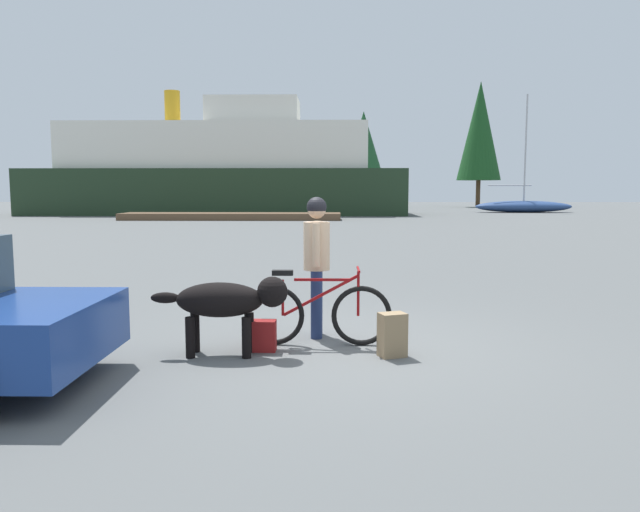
# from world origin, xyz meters

# --- Properties ---
(ground_plane) EXTENTS (160.00, 160.00, 0.00)m
(ground_plane) POSITION_xyz_m (0.00, 0.00, 0.00)
(ground_plane) COLOR #595B5B
(bicycle) EXTENTS (1.71, 0.44, 0.90)m
(bicycle) POSITION_xyz_m (-0.24, 0.02, 0.38)
(bicycle) COLOR black
(bicycle) RESTS_ON ground_plane
(person_cyclist) EXTENTS (0.32, 0.53, 1.71)m
(person_cyclist) POSITION_xyz_m (-0.25, 0.46, 1.03)
(person_cyclist) COLOR navy
(person_cyclist) RESTS_ON ground_plane
(dog) EXTENTS (1.49, 0.44, 0.87)m
(dog) POSITION_xyz_m (-1.19, -0.42, 0.60)
(dog) COLOR black
(dog) RESTS_ON ground_plane
(backpack) EXTENTS (0.33, 0.28, 0.48)m
(backpack) POSITION_xyz_m (0.60, -0.45, 0.24)
(backpack) COLOR #8C7251
(backpack) RESTS_ON ground_plane
(handbag_pannier) EXTENTS (0.32, 0.19, 0.35)m
(handbag_pannier) POSITION_xyz_m (-0.85, -0.25, 0.17)
(handbag_pannier) COLOR maroon
(handbag_pannier) RESTS_ON ground_plane
(dock_pier) EXTENTS (12.92, 2.53, 0.40)m
(dock_pier) POSITION_xyz_m (-6.03, 29.23, 0.20)
(dock_pier) COLOR brown
(dock_pier) RESTS_ON ground_plane
(ferry_boat) EXTENTS (26.65, 7.44, 8.79)m
(ferry_boat) POSITION_xyz_m (-8.20, 37.51, 3.10)
(ferry_boat) COLOR #1E331E
(ferry_boat) RESTS_ON ground_plane
(sailboat_moored) EXTENTS (7.50, 2.10, 9.04)m
(sailboat_moored) POSITION_xyz_m (14.88, 41.08, 0.50)
(sailboat_moored) COLOR navy
(sailboat_moored) RESTS_ON ground_plane
(pine_tree_far_left) EXTENTS (3.34, 3.34, 8.72)m
(pine_tree_far_left) POSITION_xyz_m (-12.83, 57.69, 5.70)
(pine_tree_far_left) COLOR #4C331E
(pine_tree_far_left) RESTS_ON ground_plane
(pine_tree_center) EXTENTS (4.39, 4.39, 9.54)m
(pine_tree_center) POSITION_xyz_m (3.10, 55.18, 6.00)
(pine_tree_center) COLOR #4C331E
(pine_tree_center) RESTS_ON ground_plane
(pine_tree_far_right) EXTENTS (4.34, 4.34, 12.40)m
(pine_tree_far_right) POSITION_xyz_m (14.62, 54.97, 7.53)
(pine_tree_far_right) COLOR #4C331E
(pine_tree_far_right) RESTS_ON ground_plane
(pine_tree_mid_back) EXTENTS (3.76, 3.76, 10.58)m
(pine_tree_mid_back) POSITION_xyz_m (-9.18, 61.25, 6.40)
(pine_tree_mid_back) COLOR #4C331E
(pine_tree_mid_back) RESTS_ON ground_plane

